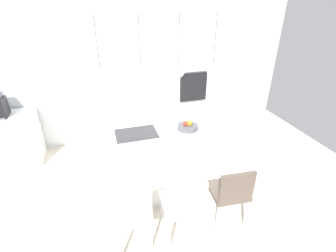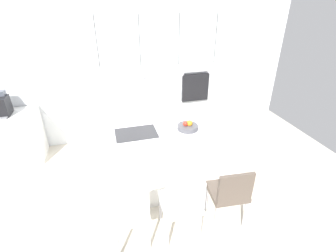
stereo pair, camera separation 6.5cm
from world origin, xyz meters
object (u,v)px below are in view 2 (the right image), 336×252
fruit_bowl (188,127)px  oven (195,87)px  coffee_machine (2,105)px  microwave (196,63)px  chair_far (229,192)px  chair_middle (182,203)px  chair_near (129,212)px

fruit_bowl → oven: oven is taller
coffee_machine → fruit_bowl: bearing=-26.9°
coffee_machine → microwave: (3.40, 0.30, 0.39)m
coffee_machine → chair_far: size_ratio=0.44×
fruit_bowl → coffee_machine: size_ratio=0.77×
coffee_machine → oven: coffee_machine is taller
microwave → oven: microwave is taller
chair_middle → fruit_bowl: bearing=67.6°
oven → chair_far: size_ratio=0.64×
chair_near → chair_far: 1.20m
chair_middle → microwave: bearing=66.5°
fruit_bowl → coffee_machine: 2.99m
microwave → chair_far: size_ratio=0.62×
chair_near → chair_middle: size_ratio=1.07×
microwave → chair_near: (-1.70, -2.54, -0.91)m
coffee_machine → oven: size_ratio=0.68×
fruit_bowl → coffee_machine: (-2.66, 1.35, 0.06)m
chair_middle → chair_near: bearing=-180.0°
coffee_machine → oven: bearing=5.0°
chair_middle → coffee_machine: bearing=135.6°
coffee_machine → microwave: microwave is taller
fruit_bowl → oven: 1.81m
microwave → fruit_bowl: bearing=-114.1°
coffee_machine → chair_middle: size_ratio=0.44×
microwave → oven: bearing=0.0°
microwave → chair_far: 2.75m
microwave → chair_far: bearing=-101.2°
coffee_machine → chair_near: coffee_machine is taller
chair_far → fruit_bowl: bearing=105.0°
chair_near → coffee_machine: bearing=127.1°
coffee_machine → chair_far: coffee_machine is taller
chair_near → chair_far: chair_near is taller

